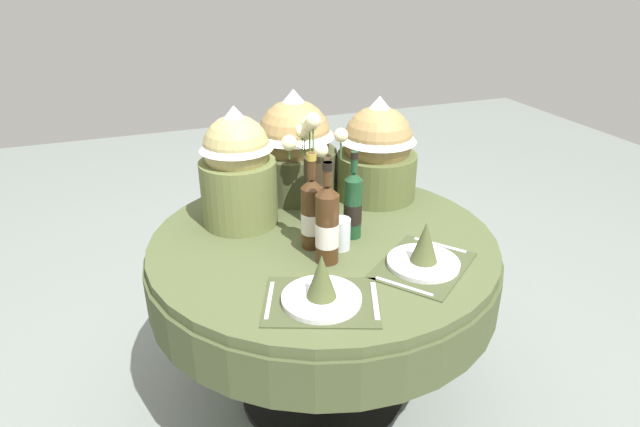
# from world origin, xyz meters

# --- Properties ---
(ground) EXTENTS (8.00, 8.00, 0.00)m
(ground) POSITION_xyz_m (0.00, 0.00, 0.00)
(ground) COLOR gray
(dining_table) EXTENTS (1.28, 1.28, 0.73)m
(dining_table) POSITION_xyz_m (0.00, 0.00, 0.60)
(dining_table) COLOR #4C5633
(dining_table) RESTS_ON ground
(place_setting_left) EXTENTS (0.41, 0.37, 0.16)m
(place_setting_left) POSITION_xyz_m (-0.15, -0.38, 0.78)
(place_setting_left) COLOR #41492B
(place_setting_left) RESTS_ON dining_table
(place_setting_right) EXTENTS (0.43, 0.41, 0.16)m
(place_setting_right) POSITION_xyz_m (0.24, -0.31, 0.78)
(place_setting_right) COLOR #41492B
(place_setting_right) RESTS_ON dining_table
(flower_vase) EXTENTS (0.23, 0.17, 0.43)m
(flower_vase) POSITION_xyz_m (0.02, 0.13, 0.93)
(flower_vase) COLOR #332819
(flower_vase) RESTS_ON dining_table
(wine_bottle_left) EXTENTS (0.07, 0.07, 0.33)m
(wine_bottle_left) POSITION_xyz_m (0.10, -0.03, 0.86)
(wine_bottle_left) COLOR #194223
(wine_bottle_left) RESTS_ON dining_table
(wine_bottle_centre) EXTENTS (0.08, 0.08, 0.35)m
(wine_bottle_centre) POSITION_xyz_m (-0.05, -0.17, 0.87)
(wine_bottle_centre) COLOR #422814
(wine_bottle_centre) RESTS_ON dining_table
(wine_bottle_right) EXTENTS (0.08, 0.08, 0.35)m
(wine_bottle_right) POSITION_xyz_m (-0.06, -0.05, 0.86)
(wine_bottle_right) COLOR #422814
(wine_bottle_right) RESTS_ON dining_table
(tumbler_mid) EXTENTS (0.07, 0.07, 0.11)m
(tumbler_mid) POSITION_xyz_m (0.03, -0.10, 0.79)
(tumbler_mid) COLOR silver
(tumbler_mid) RESTS_ON dining_table
(gift_tub_back_left) EXTENTS (0.29, 0.29, 0.45)m
(gift_tub_back_left) POSITION_xyz_m (-0.25, 0.23, 0.97)
(gift_tub_back_left) COLOR olive
(gift_tub_back_left) RESTS_ON dining_table
(gift_tub_back_centre) EXTENTS (0.36, 0.36, 0.45)m
(gift_tub_back_centre) POSITION_xyz_m (0.03, 0.42, 0.96)
(gift_tub_back_centre) COLOR #474C2D
(gift_tub_back_centre) RESTS_ON dining_table
(gift_tub_back_right) EXTENTS (0.33, 0.33, 0.43)m
(gift_tub_back_right) POSITION_xyz_m (0.34, 0.27, 0.95)
(gift_tub_back_right) COLOR #566033
(gift_tub_back_right) RESTS_ON dining_table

